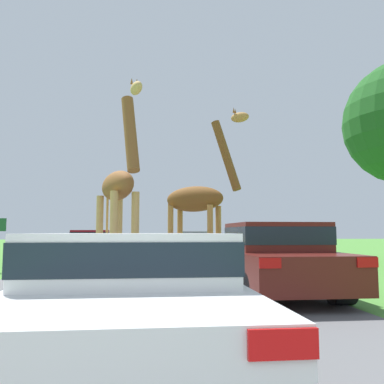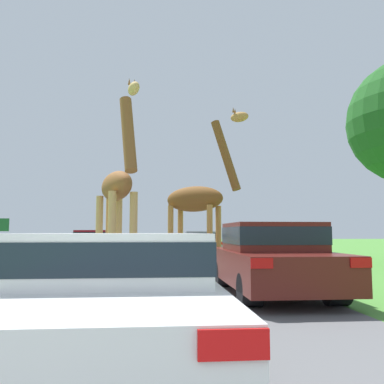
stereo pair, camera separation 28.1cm
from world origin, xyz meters
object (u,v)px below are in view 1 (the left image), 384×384
object	(u,v)px
car_queue_left	(133,242)
giraffe_near_road	(198,201)
car_queue_right	(92,245)
car_far_ahead	(196,243)
car_verge_right	(275,257)
giraffe_companion	(119,191)
car_lead_maroon	(131,298)

from	to	relation	value
car_queue_left	giraffe_near_road	bearing A→B (deg)	-81.03
car_queue_right	car_far_ahead	size ratio (longest dim) A/B	0.89
giraffe_near_road	car_verge_right	world-z (taller)	giraffe_near_road
giraffe_companion	car_verge_right	bearing A→B (deg)	126.75
car_queue_right	car_verge_right	xyz separation A→B (m)	(5.21, -10.43, 0.04)
giraffe_companion	car_lead_maroon	world-z (taller)	giraffe_companion
car_lead_maroon	giraffe_companion	bearing A→B (deg)	94.99
car_queue_left	car_queue_right	bearing A→B (deg)	-99.79
giraffe_near_road	car_far_ahead	world-z (taller)	giraffe_near_road
car_queue_left	car_far_ahead	bearing A→B (deg)	-53.26
giraffe_companion	car_far_ahead	world-z (taller)	giraffe_companion
giraffe_companion	car_lead_maroon	distance (m)	7.19
car_far_ahead	car_queue_left	bearing A→B (deg)	126.74
car_queue_right	car_queue_left	bearing A→B (deg)	80.21
car_lead_maroon	car_far_ahead	distance (m)	19.36
car_queue_right	car_lead_maroon	bearing A→B (deg)	-81.22
giraffe_near_road	giraffe_companion	bearing A→B (deg)	-24.75
car_queue_right	car_far_ahead	xyz separation A→B (m)	(5.26, 4.10, -0.02)
giraffe_companion	car_lead_maroon	bearing A→B (deg)	75.61
giraffe_companion	car_far_ahead	size ratio (longest dim) A/B	1.10
giraffe_near_road	giraffe_companion	distance (m)	2.73
car_far_ahead	giraffe_near_road	bearing A→B (deg)	-96.46
giraffe_near_road	car_far_ahead	xyz separation A→B (m)	(1.22, 10.75, -1.55)
car_queue_left	car_far_ahead	size ratio (longest dim) A/B	1.00
car_verge_right	car_lead_maroon	bearing A→B (deg)	-122.09
car_verge_right	giraffe_near_road	bearing A→B (deg)	107.23
giraffe_near_road	giraffe_companion	xyz separation A→B (m)	(-2.33, -1.43, 0.12)
giraffe_near_road	car_lead_maroon	xyz separation A→B (m)	(-1.72, -8.39, -1.58)
giraffe_companion	car_verge_right	size ratio (longest dim) A/B	1.13
car_queue_right	car_queue_left	xyz separation A→B (m)	(1.56, 9.05, -0.07)
giraffe_near_road	car_far_ahead	distance (m)	10.93
car_queue_right	car_queue_left	distance (m)	9.19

